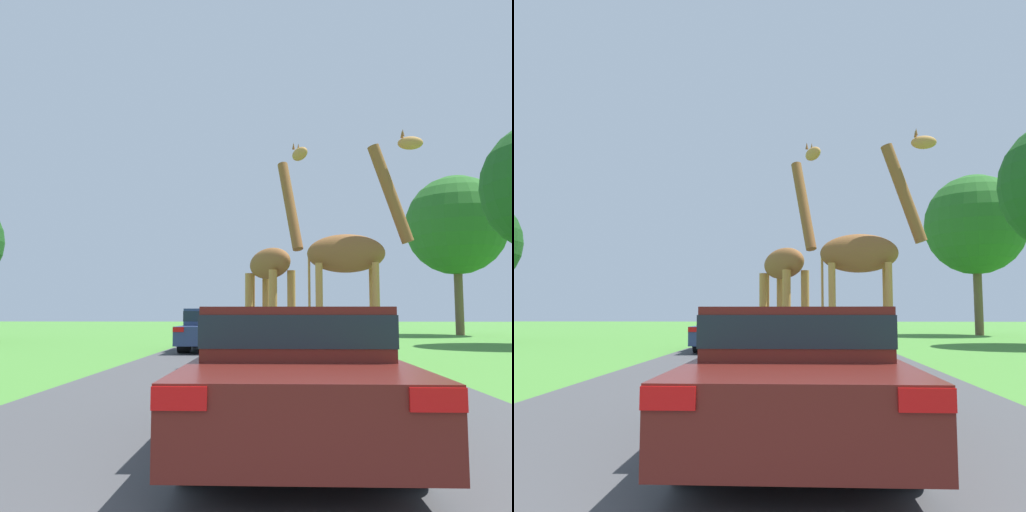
% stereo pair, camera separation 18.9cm
% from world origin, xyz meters
% --- Properties ---
extents(road, '(6.85, 120.00, 0.00)m').
position_xyz_m(road, '(0.00, 30.00, 0.00)').
color(road, '#424244').
rests_on(road, ground).
extents(giraffe_near_road, '(1.68, 2.61, 5.20)m').
position_xyz_m(giraffe_near_road, '(0.15, 13.00, 2.28)').
color(giraffe_near_road, '#B77F3D').
rests_on(giraffe_near_road, ground).
extents(giraffe_companion, '(2.64, 0.92, 5.32)m').
position_xyz_m(giraffe_companion, '(1.95, 11.53, 2.52)').
color(giraffe_companion, '#B77F3D').
rests_on(giraffe_companion, ground).
extents(car_lead_maroon, '(1.80, 4.75, 1.28)m').
position_xyz_m(car_lead_maroon, '(0.42, 5.08, 0.69)').
color(car_lead_maroon, '#561914').
rests_on(car_lead_maroon, ground).
extents(car_queue_right, '(1.73, 4.28, 1.28)m').
position_xyz_m(car_queue_right, '(-1.89, 29.82, 0.70)').
color(car_queue_right, black).
rests_on(car_queue_right, ground).
extents(car_queue_left, '(1.82, 4.72, 1.37)m').
position_xyz_m(car_queue_left, '(-1.88, 17.86, 0.73)').
color(car_queue_left, navy).
rests_on(car_queue_left, ground).
extents(car_far_ahead, '(1.95, 3.97, 1.35)m').
position_xyz_m(car_far_ahead, '(2.36, 26.97, 0.73)').
color(car_far_ahead, silver).
rests_on(car_far_ahead, ground).
extents(tree_far_right, '(5.70, 5.70, 9.12)m').
position_xyz_m(tree_far_right, '(10.64, 30.68, 6.25)').
color(tree_far_right, brown).
rests_on(tree_far_right, ground).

